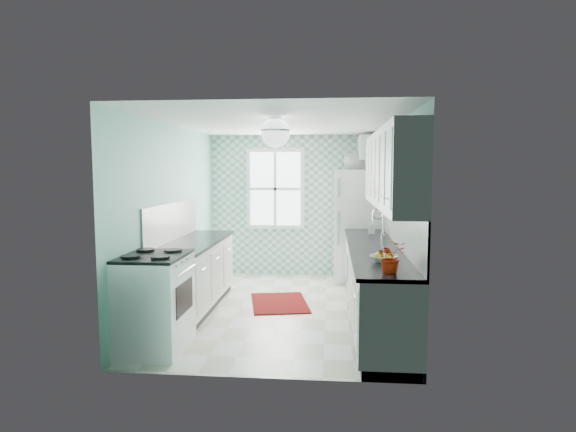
# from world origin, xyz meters

# --- Properties ---
(floor) EXTENTS (3.00, 4.40, 0.02)m
(floor) POSITION_xyz_m (0.00, 0.00, -0.01)
(floor) COLOR white
(floor) RESTS_ON ground
(ceiling) EXTENTS (3.00, 4.40, 0.02)m
(ceiling) POSITION_xyz_m (0.00, 0.00, 2.51)
(ceiling) COLOR white
(ceiling) RESTS_ON wall_back
(wall_back) EXTENTS (3.00, 0.02, 2.50)m
(wall_back) POSITION_xyz_m (0.00, 2.21, 1.25)
(wall_back) COLOR #7AC2B1
(wall_back) RESTS_ON floor
(wall_front) EXTENTS (3.00, 0.02, 2.50)m
(wall_front) POSITION_xyz_m (0.00, -2.21, 1.25)
(wall_front) COLOR #7AC2B1
(wall_front) RESTS_ON floor
(wall_left) EXTENTS (0.02, 4.40, 2.50)m
(wall_left) POSITION_xyz_m (-1.51, 0.00, 1.25)
(wall_left) COLOR #7AC2B1
(wall_left) RESTS_ON floor
(wall_right) EXTENTS (0.02, 4.40, 2.50)m
(wall_right) POSITION_xyz_m (1.51, 0.00, 1.25)
(wall_right) COLOR #7AC2B1
(wall_right) RESTS_ON floor
(accent_wall) EXTENTS (3.00, 0.01, 2.50)m
(accent_wall) POSITION_xyz_m (0.00, 2.19, 1.25)
(accent_wall) COLOR #68B19B
(accent_wall) RESTS_ON wall_back
(window) EXTENTS (1.04, 0.05, 1.44)m
(window) POSITION_xyz_m (-0.35, 2.16, 1.55)
(window) COLOR white
(window) RESTS_ON wall_back
(backsplash_right) EXTENTS (0.02, 3.60, 0.51)m
(backsplash_right) POSITION_xyz_m (1.49, -0.40, 1.20)
(backsplash_right) COLOR white
(backsplash_right) RESTS_ON wall_right
(backsplash_left) EXTENTS (0.02, 2.15, 0.51)m
(backsplash_left) POSITION_xyz_m (-1.49, -0.07, 1.20)
(backsplash_left) COLOR white
(backsplash_left) RESTS_ON wall_left
(upper_cabinets_right) EXTENTS (0.33, 3.20, 0.90)m
(upper_cabinets_right) POSITION_xyz_m (1.33, -0.60, 1.90)
(upper_cabinets_right) COLOR white
(upper_cabinets_right) RESTS_ON wall_right
(upper_cabinet_fridge) EXTENTS (0.40, 0.74, 0.40)m
(upper_cabinet_fridge) POSITION_xyz_m (1.30, 1.83, 2.25)
(upper_cabinet_fridge) COLOR white
(upper_cabinet_fridge) RESTS_ON wall_right
(ceiling_light) EXTENTS (0.34, 0.34, 0.35)m
(ceiling_light) POSITION_xyz_m (0.00, -0.80, 2.32)
(ceiling_light) COLOR silver
(ceiling_light) RESTS_ON ceiling
(base_cabinets_right) EXTENTS (0.60, 3.60, 0.90)m
(base_cabinets_right) POSITION_xyz_m (1.20, -0.40, 0.45)
(base_cabinets_right) COLOR white
(base_cabinets_right) RESTS_ON floor
(countertop_right) EXTENTS (0.63, 3.60, 0.04)m
(countertop_right) POSITION_xyz_m (1.19, -0.40, 0.92)
(countertop_right) COLOR black
(countertop_right) RESTS_ON base_cabinets_right
(base_cabinets_left) EXTENTS (0.60, 2.15, 0.90)m
(base_cabinets_left) POSITION_xyz_m (-1.20, -0.07, 0.45)
(base_cabinets_left) COLOR white
(base_cabinets_left) RESTS_ON floor
(countertop_left) EXTENTS (0.63, 2.15, 0.04)m
(countertop_left) POSITION_xyz_m (-1.19, -0.07, 0.92)
(countertop_left) COLOR black
(countertop_left) RESTS_ON base_cabinets_left
(fridge) EXTENTS (0.82, 0.81, 1.89)m
(fridge) POSITION_xyz_m (1.11, 1.81, 0.95)
(fridge) COLOR silver
(fridge) RESTS_ON floor
(stove) EXTENTS (0.66, 0.83, 1.00)m
(stove) POSITION_xyz_m (-1.20, -1.59, 0.52)
(stove) COLOR silver
(stove) RESTS_ON floor
(sink) EXTENTS (0.51, 0.43, 0.53)m
(sink) POSITION_xyz_m (1.20, 0.50, 0.93)
(sink) COLOR silver
(sink) RESTS_ON countertop_right
(rug) EXTENTS (0.96, 1.21, 0.02)m
(rug) POSITION_xyz_m (-0.07, 0.25, 0.01)
(rug) COLOR maroon
(rug) RESTS_ON floor
(dish_towel) EXTENTS (0.11, 0.25, 0.39)m
(dish_towel) POSITION_xyz_m (0.89, 0.54, 0.48)
(dish_towel) COLOR #4EB8A4
(dish_towel) RESTS_ON base_cabinets_right
(fruit_bowl) EXTENTS (0.37, 0.37, 0.07)m
(fruit_bowl) POSITION_xyz_m (1.20, -1.40, 0.98)
(fruit_bowl) COLOR white
(fruit_bowl) RESTS_ON countertop_right
(potted_plant) EXTENTS (0.34, 0.32, 0.30)m
(potted_plant) POSITION_xyz_m (1.20, -1.92, 1.09)
(potted_plant) COLOR red
(potted_plant) RESTS_ON countertop_right
(soap_bottle) EXTENTS (0.11, 0.11, 0.22)m
(soap_bottle) POSITION_xyz_m (1.25, 0.80, 1.05)
(soap_bottle) COLOR #9DB4BE
(soap_bottle) RESTS_ON countertop_right
(microwave) EXTENTS (0.51, 0.36, 0.28)m
(microwave) POSITION_xyz_m (1.11, 1.81, 2.03)
(microwave) COLOR white
(microwave) RESTS_ON fridge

